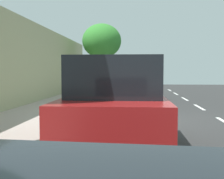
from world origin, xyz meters
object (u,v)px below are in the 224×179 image
parked_suv_red_second (117,103)px  cyclist_with_backpack (108,89)px  bicycle_at_curb (112,106)px  parked_pickup_black_nearest (133,84)px  street_tree_near_cyclist (102,42)px

parked_suv_red_second → cyclist_with_backpack: parked_suv_red_second is taller
parked_suv_red_second → bicycle_at_curb: bearing=-84.0°
parked_pickup_black_nearest → parked_suv_red_second: (0.20, 11.75, 0.13)m
street_tree_near_cyclist → cyclist_with_backpack: bearing=98.3°
parked_suv_red_second → cyclist_with_backpack: 5.57m
parked_pickup_black_nearest → street_tree_near_cyclist: street_tree_near_cyclist is taller
cyclist_with_backpack → street_tree_near_cyclist: (1.62, -11.14, 3.10)m
parked_suv_red_second → street_tree_near_cyclist: bearing=-81.9°
bicycle_at_curb → cyclist_with_backpack: 0.79m
bicycle_at_curb → street_tree_near_cyclist: bearing=-81.0°
cyclist_with_backpack → parked_pickup_black_nearest: bearing=-98.7°
bicycle_at_curb → cyclist_with_backpack: (0.22, -0.43, 0.62)m
cyclist_with_backpack → parked_suv_red_second: bearing=97.7°
parked_pickup_black_nearest → street_tree_near_cyclist: size_ratio=0.99×
parked_pickup_black_nearest → parked_suv_red_second: parked_suv_red_second is taller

